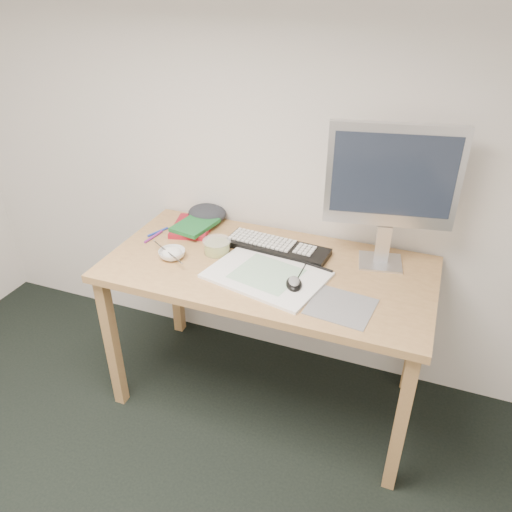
{
  "coord_description": "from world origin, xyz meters",
  "views": [
    {
      "loc": [
        0.68,
        -0.29,
        1.87
      ],
      "look_at": [
        0.05,
        1.36,
        0.83
      ],
      "focal_mm": 35.0,
      "sensor_mm": 36.0,
      "label": 1
    }
  ],
  "objects_px": {
    "keyboard": "(277,248)",
    "sketchpad": "(267,275)",
    "desk": "(268,282)",
    "monitor": "(392,181)",
    "rice_bowl": "(172,254)"
  },
  "relations": [
    {
      "from": "sketchpad",
      "to": "monitor",
      "type": "height_order",
      "value": "monitor"
    },
    {
      "from": "keyboard",
      "to": "sketchpad",
      "type": "bearing_deg",
      "value": -77.01
    },
    {
      "from": "monitor",
      "to": "desk",
      "type": "bearing_deg",
      "value": -166.42
    },
    {
      "from": "rice_bowl",
      "to": "sketchpad",
      "type": "bearing_deg",
      "value": 0.81
    },
    {
      "from": "keyboard",
      "to": "rice_bowl",
      "type": "bearing_deg",
      "value": -145.73
    },
    {
      "from": "sketchpad",
      "to": "rice_bowl",
      "type": "height_order",
      "value": "rice_bowl"
    },
    {
      "from": "desk",
      "to": "sketchpad",
      "type": "relative_size",
      "value": 3.01
    },
    {
      "from": "desk",
      "to": "sketchpad",
      "type": "height_order",
      "value": "sketchpad"
    },
    {
      "from": "desk",
      "to": "monitor",
      "type": "distance_m",
      "value": 0.67
    },
    {
      "from": "desk",
      "to": "monitor",
      "type": "bearing_deg",
      "value": 24.11
    },
    {
      "from": "keyboard",
      "to": "rice_bowl",
      "type": "relative_size",
      "value": 4.02
    },
    {
      "from": "keyboard",
      "to": "monitor",
      "type": "distance_m",
      "value": 0.59
    },
    {
      "from": "sketchpad",
      "to": "keyboard",
      "type": "distance_m",
      "value": 0.22
    },
    {
      "from": "sketchpad",
      "to": "monitor",
      "type": "relative_size",
      "value": 0.77
    },
    {
      "from": "monitor",
      "to": "rice_bowl",
      "type": "bearing_deg",
      "value": -172.28
    }
  ]
}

